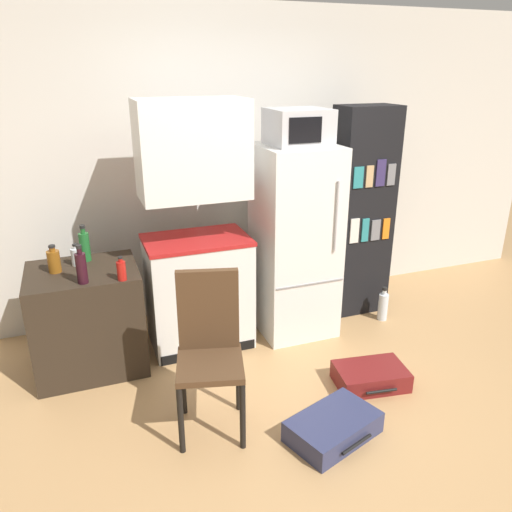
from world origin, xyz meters
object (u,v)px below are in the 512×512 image
kitchen_hutch (196,238)px  bottle_ketchup_red (121,270)px  refrigerator (295,242)px  water_bottle_front (383,306)px  bottle_green_tall (85,246)px  microwave (298,127)px  chair (209,340)px  suitcase_large_flat (333,427)px  bookshelf (361,213)px  bottle_amber_beer (54,261)px  bottle_clear_short (77,256)px  bottle_wine_dark (81,267)px  suitcase_small_flat (370,376)px  side_table (88,319)px

kitchen_hutch → bottle_ketchup_red: bearing=-150.7°
refrigerator → water_bottle_front: size_ratio=5.00×
bottle_green_tall → water_bottle_front: bottle_green_tall is taller
water_bottle_front → bottle_ketchup_red: bearing=-176.6°
microwave → chair: size_ratio=0.44×
kitchen_hutch → microwave: size_ratio=4.38×
suitcase_large_flat → refrigerator: bearing=56.8°
kitchen_hutch → refrigerator: (0.83, -0.04, -0.12)m
bookshelf → water_bottle_front: size_ratio=5.85×
bottle_amber_beer → bottle_clear_short: size_ratio=1.24×
refrigerator → microwave: microwave is taller
refrigerator → bottle_wine_dark: (-1.69, -0.26, 0.11)m
bookshelf → suitcase_small_flat: bearing=-115.5°
kitchen_hutch → bookshelf: kitchen_hutch is taller
refrigerator → chair: refrigerator is taller
suitcase_small_flat → suitcase_large_flat: bearing=-134.8°
refrigerator → bottle_clear_short: refrigerator is taller
suitcase_small_flat → bottle_ketchup_red: bearing=165.2°
suitcase_small_flat → water_bottle_front: bearing=60.2°
microwave → suitcase_small_flat: (0.17, -0.99, -1.66)m
microwave → bottle_wine_dark: (-1.69, -0.26, -0.83)m
chair → suitcase_large_flat: 0.94m
bottle_ketchup_red → chair: bearing=-56.8°
bookshelf → water_bottle_front: bearing=-70.8°
bottle_green_tall → bookshelf: bearing=-0.6°
microwave → chair: (-1.01, -0.96, -1.14)m
bottle_ketchup_red → chair: 0.83m
bottle_green_tall → bottle_clear_short: 0.11m
side_table → bottle_green_tall: (0.05, 0.19, 0.51)m
chair → water_bottle_front: chair is taller
kitchen_hutch → bottle_amber_beer: size_ratio=9.65×
bookshelf → bottle_amber_beer: (-2.59, -0.14, -0.06)m
suitcase_small_flat → bottle_green_tall: bearing=156.0°
side_table → bottle_clear_short: (-0.02, 0.11, 0.47)m
water_bottle_front → kitchen_hutch: bearing=172.8°
bookshelf → bottle_green_tall: (-2.37, 0.02, -0.02)m
bottle_wine_dark → bookshelf: bearing=9.5°
bookshelf → bottle_amber_beer: size_ratio=9.20×
bookshelf → suitcase_small_flat: bookshelf is taller
chair → suitcase_small_flat: (1.18, -0.03, -0.53)m
bottle_wine_dark → bottle_clear_short: size_ratio=1.65×
refrigerator → bottle_ketchup_red: bearing=-168.2°
side_table → refrigerator: size_ratio=0.50×
bottle_wine_dark → bottle_amber_beer: bearing=123.6°
microwave → suitcase_large_flat: microwave is taller
side_table → suitcase_small_flat: side_table is taller
bottle_wine_dark → suitcase_large_flat: size_ratio=0.42×
bottle_green_tall → bottle_clear_short: bottle_green_tall is taller
bottle_amber_beer → water_bottle_front: size_ratio=0.64×
bottle_clear_short → suitcase_large_flat: 2.16m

